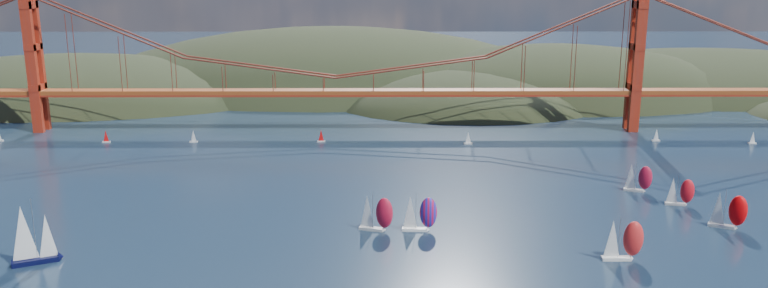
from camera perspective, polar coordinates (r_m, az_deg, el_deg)
headlands at (r=404.96m, az=3.57°, el=2.46°), size 725.00×225.00×96.00m
bridge at (r=300.39m, az=-4.03°, el=7.05°), size 552.00×12.00×55.00m
sloop_navy at (r=189.82m, az=-25.34°, el=-6.31°), size 10.71×8.43×15.62m
racer_0 at (r=192.62m, az=-0.67°, el=-5.25°), size 9.22×5.66×10.32m
racer_1 at (r=182.88m, az=17.70°, el=-6.94°), size 9.34×3.74×10.80m
racer_2 at (r=213.93m, az=24.71°, el=-4.59°), size 9.25×6.85×10.42m
racer_3 at (r=237.10m, az=18.76°, el=-2.44°), size 8.22×5.37×9.19m
racer_4 at (r=228.20m, az=21.59°, el=-3.36°), size 7.86×4.30×8.82m
racer_rwb at (r=192.58m, az=2.67°, el=-5.27°), size 9.05×3.80×10.32m
distant_boat_2 at (r=303.51m, az=-20.43°, el=0.55°), size 3.00×2.00×4.70m
distant_boat_3 at (r=293.65m, az=-14.32°, el=0.57°), size 3.00×2.00×4.70m
distant_boat_4 at (r=305.12m, az=20.04°, el=0.65°), size 3.00×2.00×4.70m
distant_boat_5 at (r=315.03m, az=26.29°, el=0.44°), size 3.00×2.00×4.70m
distant_boat_8 at (r=283.67m, az=6.43°, el=0.46°), size 3.00×2.00×4.70m
distant_boat_9 at (r=286.39m, az=-4.82°, el=0.63°), size 3.00×2.00×4.70m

